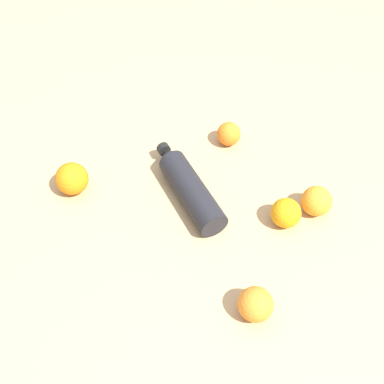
% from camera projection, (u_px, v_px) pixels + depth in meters
% --- Properties ---
extents(ground_plane, '(2.40, 2.40, 0.00)m').
position_uv_depth(ground_plane, '(196.00, 207.00, 1.10)').
color(ground_plane, tan).
extents(water_bottle, '(0.25, 0.22, 0.07)m').
position_uv_depth(water_bottle, '(188.00, 186.00, 1.09)').
color(water_bottle, black).
rests_on(water_bottle, ground_plane).
extents(orange_0, '(0.07, 0.07, 0.07)m').
position_uv_depth(orange_0, '(256.00, 304.00, 0.90)').
color(orange_0, orange).
rests_on(orange_0, ground_plane).
extents(orange_1, '(0.07, 0.07, 0.07)m').
position_uv_depth(orange_1, '(317.00, 201.00, 1.06)').
color(orange_1, orange).
rests_on(orange_1, ground_plane).
extents(orange_2, '(0.06, 0.06, 0.06)m').
position_uv_depth(orange_2, '(229.00, 134.00, 1.21)').
color(orange_2, orange).
rests_on(orange_2, ground_plane).
extents(orange_3, '(0.08, 0.08, 0.08)m').
position_uv_depth(orange_3, '(72.00, 179.00, 1.10)').
color(orange_3, orange).
rests_on(orange_3, ground_plane).
extents(orange_4, '(0.07, 0.07, 0.07)m').
position_uv_depth(orange_4, '(286.00, 214.00, 1.04)').
color(orange_4, orange).
rests_on(orange_4, ground_plane).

